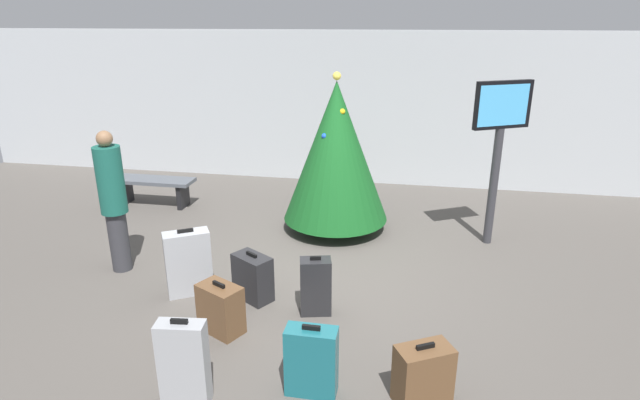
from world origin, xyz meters
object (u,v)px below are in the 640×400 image
object	(u,v)px
suitcase_3	(423,375)
suitcase_6	(184,363)
suitcase_1	(316,286)
suitcase_2	(221,309)
traveller_0	(113,199)
waiting_bench	(153,185)
holiday_tree	(336,152)
suitcase_4	(188,263)
flight_info_kiosk	(500,134)
suitcase_5	(311,361)
suitcase_0	(253,277)

from	to	relation	value
suitcase_3	suitcase_6	bearing A→B (deg)	-169.66
suitcase_1	suitcase_2	distance (m)	1.04
suitcase_3	traveller_0	bearing A→B (deg)	155.03
suitcase_1	waiting_bench	bearing A→B (deg)	139.83
holiday_tree	suitcase_4	bearing A→B (deg)	-121.80
flight_info_kiosk	suitcase_4	size ratio (longest dim) A/B	2.83
suitcase_5	suitcase_0	bearing A→B (deg)	124.37
suitcase_6	suitcase_5	bearing A→B (deg)	16.68
traveller_0	suitcase_1	xyz separation A→B (m)	(2.67, -0.57, -0.65)
flight_info_kiosk	suitcase_2	xyz separation A→B (m)	(-3.00, -2.82, -1.34)
suitcase_5	suitcase_3	bearing A→B (deg)	3.17
waiting_bench	suitcase_6	bearing A→B (deg)	-59.71
flight_info_kiosk	traveller_0	distance (m)	5.11
waiting_bench	suitcase_5	world-z (taller)	suitcase_5
suitcase_2	suitcase_6	bearing A→B (deg)	-85.45
flight_info_kiosk	waiting_bench	size ratio (longest dim) A/B	1.62
traveller_0	waiting_bench	bearing A→B (deg)	107.80
holiday_tree	suitcase_0	bearing A→B (deg)	-105.39
suitcase_0	suitcase_6	size ratio (longest dim) A/B	0.72
holiday_tree	suitcase_2	world-z (taller)	holiday_tree
waiting_bench	suitcase_0	xyz separation A→B (m)	(2.64, -2.71, -0.09)
waiting_bench	suitcase_5	bearing A→B (deg)	-48.86
holiday_tree	suitcase_6	world-z (taller)	holiday_tree
suitcase_3	suitcase_0	bearing A→B (deg)	144.37
flight_info_kiosk	suitcase_1	bearing A→B (deg)	-132.40
suitcase_3	suitcase_6	distance (m)	2.00
traveller_0	suitcase_4	distance (m)	1.33
waiting_bench	suitcase_1	distance (m)	4.46
suitcase_1	suitcase_0	bearing A→B (deg)	167.92
suitcase_2	suitcase_3	world-z (taller)	suitcase_3
suitcase_0	suitcase_1	distance (m)	0.79
suitcase_1	suitcase_6	distance (m)	1.77
suitcase_2	suitcase_4	distance (m)	0.95
traveller_0	suitcase_1	distance (m)	2.80
suitcase_2	suitcase_3	xyz separation A→B (m)	(2.05, -0.68, 0.01)
suitcase_3	suitcase_5	xyz separation A→B (m)	(-0.94, -0.05, 0.05)
holiday_tree	suitcase_1	xyz separation A→B (m)	(0.15, -2.40, -0.90)
suitcase_4	suitcase_1	bearing A→B (deg)	-5.86
flight_info_kiosk	suitcase_5	distance (m)	4.23
flight_info_kiosk	suitcase_2	world-z (taller)	flight_info_kiosk
suitcase_3	suitcase_4	size ratio (longest dim) A/B	0.70
holiday_tree	suitcase_6	size ratio (longest dim) A/B	2.94
suitcase_5	suitcase_6	bearing A→B (deg)	-163.32
traveller_0	suitcase_3	world-z (taller)	traveller_0
waiting_bench	suitcase_6	world-z (taller)	suitcase_6
flight_info_kiosk	suitcase_2	distance (m)	4.33
suitcase_2	suitcase_4	size ratio (longest dim) A/B	0.69
suitcase_0	flight_info_kiosk	bearing A→B (deg)	36.64
suitcase_4	suitcase_5	size ratio (longest dim) A/B	1.21
suitcase_0	suitcase_2	xyz separation A→B (m)	(-0.13, -0.69, -0.01)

